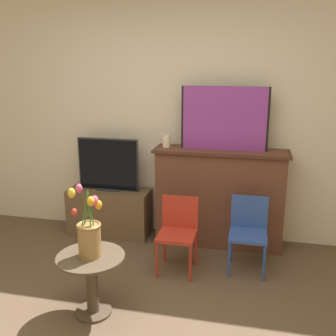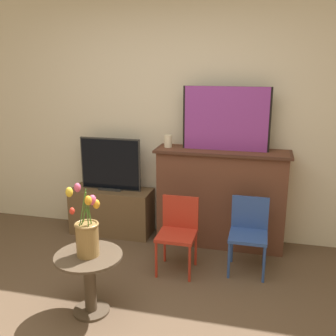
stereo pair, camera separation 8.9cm
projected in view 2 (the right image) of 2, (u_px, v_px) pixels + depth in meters
wall_back at (177, 112)px, 4.14m from camera, size 8.00×0.06×2.70m
fireplace_mantel at (221, 197)px, 4.04m from camera, size 1.34×0.39×1.01m
painting at (226, 119)px, 3.83m from camera, size 0.86×0.03×0.62m
mantel_candle at (168, 141)px, 4.03m from camera, size 0.08×0.08×0.13m
tv_stand at (112, 211)px, 4.37m from camera, size 0.89×0.36×0.50m
tv_monitor at (110, 165)px, 4.24m from camera, size 0.67×0.12×0.57m
chair_red at (178, 229)px, 3.56m from camera, size 0.33×0.33×0.67m
chair_blue at (249, 229)px, 3.55m from camera, size 0.33×0.33×0.67m
side_table at (89, 275)px, 2.94m from camera, size 0.50×0.50×0.48m
vase_tulips at (87, 233)px, 2.85m from camera, size 0.22×0.22×0.54m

